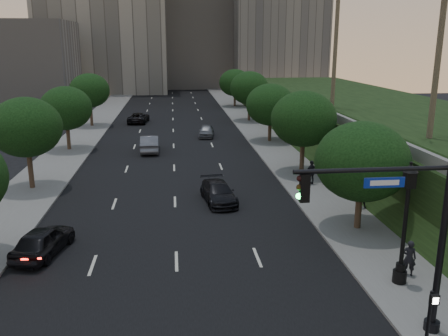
{
  "coord_description": "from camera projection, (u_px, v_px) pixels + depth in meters",
  "views": [
    {
      "loc": [
        0.03,
        -16.29,
        10.31
      ],
      "look_at": [
        2.77,
        9.0,
        3.6
      ],
      "focal_mm": 38.0,
      "sensor_mm": 36.0,
      "label": 1
    }
  ],
  "objects": [
    {
      "name": "tree_right_a",
      "position": [
        362.0,
        161.0,
        26.02
      ],
      "size": [
        5.2,
        5.2,
        6.24
      ],
      "color": "#38281C",
      "rests_on": "ground"
    },
    {
      "name": "sedan_near_left",
      "position": [
        43.0,
        241.0,
        23.7
      ],
      "size": [
        2.69,
        4.64,
        1.48
      ],
      "primitive_type": "imported",
      "rotation": [
        0.0,
        0.0,
        2.91
      ],
      "color": "black",
      "rests_on": "ground"
    },
    {
      "name": "sedan_far_left",
      "position": [
        139.0,
        118.0,
        63.18
      ],
      "size": [
        2.88,
        5.25,
        1.39
      ],
      "primitive_type": "imported",
      "rotation": [
        0.0,
        0.0,
        3.03
      ],
      "color": "black",
      "rests_on": "ground"
    },
    {
      "name": "sedan_near_right",
      "position": [
        218.0,
        193.0,
        31.56
      ],
      "size": [
        2.46,
        4.84,
        1.35
      ],
      "primitive_type": "imported",
      "rotation": [
        0.0,
        0.0,
        0.13
      ],
      "color": "black",
      "rests_on": "ground"
    },
    {
      "name": "office_block_filler",
      "position": [
        19.0,
        63.0,
        81.08
      ],
      "size": [
        18.0,
        16.0,
        14.0
      ],
      "primitive_type": "cube",
      "color": "#9D9890",
      "rests_on": "ground"
    },
    {
      "name": "traffic_signal_mast",
      "position": [
        412.0,
        242.0,
        16.34
      ],
      "size": [
        5.68,
        0.56,
        7.0
      ],
      "color": "black",
      "rests_on": "ground"
    },
    {
      "name": "pedestrian_a",
      "position": [
        409.0,
        258.0,
        21.24
      ],
      "size": [
        0.72,
        0.61,
        1.67
      ],
      "primitive_type": "imported",
      "rotation": [
        0.0,
        0.0,
        2.74
      ],
      "color": "black",
      "rests_on": "sidewalk_right"
    },
    {
      "name": "sidewalk_right",
      "position": [
        275.0,
        147.0,
        48.17
      ],
      "size": [
        4.5,
        140.0,
        0.15
      ],
      "primitive_type": "cube",
      "color": "slate",
      "rests_on": "ground"
    },
    {
      "name": "road_surface",
      "position": [
        174.0,
        150.0,
        47.12
      ],
      "size": [
        16.0,
        140.0,
        0.02
      ],
      "primitive_type": "cube",
      "color": "black",
      "rests_on": "ground"
    },
    {
      "name": "ground",
      "position": [
        178.0,
        319.0,
        18.28
      ],
      "size": [
        160.0,
        160.0,
        0.0
      ],
      "primitive_type": "plane",
      "color": "black",
      "rests_on": "ground"
    },
    {
      "name": "office_block_mid",
      "position": [
        196.0,
        32.0,
        113.64
      ],
      "size": [
        22.0,
        18.0,
        26.0
      ],
      "primitive_type": "cube",
      "color": "#9D9890",
      "rests_on": "ground"
    },
    {
      "name": "parapet_wall",
      "position": [
        314.0,
        107.0,
        45.49
      ],
      "size": [
        0.35,
        90.0,
        0.7
      ],
      "primitive_type": "cube",
      "color": "slate",
      "rests_on": "embankment"
    },
    {
      "name": "sidewalk_left",
      "position": [
        68.0,
        152.0,
        46.04
      ],
      "size": [
        4.5,
        140.0,
        0.15
      ],
      "primitive_type": "cube",
      "color": "slate",
      "rests_on": "ground"
    },
    {
      "name": "office_block_right",
      "position": [
        275.0,
        9.0,
        108.47
      ],
      "size": [
        20.0,
        22.0,
        36.0
      ],
      "primitive_type": "cube",
      "color": "slate",
      "rests_on": "ground"
    },
    {
      "name": "pedestrian_b",
      "position": [
        361.0,
        196.0,
        30.03
      ],
      "size": [
        0.83,
        0.69,
        1.56
      ],
      "primitive_type": "imported",
      "rotation": [
        0.0,
        0.0,
        3.0
      ],
      "color": "black",
      "rests_on": "sidewalk_right"
    },
    {
      "name": "tree_right_c",
      "position": [
        270.0,
        105.0,
        50.05
      ],
      "size": [
        5.2,
        5.2,
        6.24
      ],
      "color": "#38281C",
      "rests_on": "ground"
    },
    {
      "name": "street_lamp",
      "position": [
        404.0,
        229.0,
        20.17
      ],
      "size": [
        0.64,
        0.64,
        5.62
      ],
      "color": "black",
      "rests_on": "ground"
    },
    {
      "name": "tree_left_c",
      "position": [
        66.0,
        108.0,
        45.94
      ],
      "size": [
        5.0,
        5.0,
        6.34
      ],
      "color": "#38281C",
      "rests_on": "ground"
    },
    {
      "name": "embankment",
      "position": [
        396.0,
        130.0,
        46.98
      ],
      "size": [
        18.0,
        90.0,
        4.0
      ],
      "primitive_type": "cube",
      "color": "black",
      "rests_on": "ground"
    },
    {
      "name": "pedestrian_signal",
      "position": [
        430.0,
        318.0,
        15.59
      ],
      "size": [
        0.3,
        0.33,
        2.5
      ],
      "color": "black",
      "rests_on": "ground"
    },
    {
      "name": "office_block_left",
      "position": [
        104.0,
        16.0,
        101.18
      ],
      "size": [
        26.0,
        20.0,
        32.0
      ],
      "primitive_type": "cube",
      "color": "gray",
      "rests_on": "ground"
    },
    {
      "name": "tree_right_e",
      "position": [
        235.0,
        83.0,
        77.93
      ],
      "size": [
        5.2,
        5.2,
        6.24
      ],
      "color": "#38281C",
      "rests_on": "ground"
    },
    {
      "name": "sedan_mid_left",
      "position": [
        150.0,
        144.0,
        46.3
      ],
      "size": [
        1.84,
        4.98,
        1.63
      ],
      "primitive_type": "imported",
      "rotation": [
        0.0,
        0.0,
        3.17
      ],
      "color": "#5B5D64",
      "rests_on": "ground"
    },
    {
      "name": "pedestrian_c",
      "position": [
        312.0,
        172.0,
        35.03
      ],
      "size": [
        1.16,
        0.83,
        1.82
      ],
      "primitive_type": "imported",
      "rotation": [
        0.0,
        0.0,
        3.55
      ],
      "color": "black",
      "rests_on": "sidewalk_right"
    },
    {
      "name": "sedan_far_right",
      "position": [
        206.0,
        131.0,
        53.71
      ],
      "size": [
        2.13,
        4.23,
        1.38
      ],
      "primitive_type": "imported",
      "rotation": [
        0.0,
        0.0,
        -0.13
      ],
      "color": "slate",
      "rests_on": "ground"
    },
    {
      "name": "tree_left_d",
      "position": [
        90.0,
        91.0,
        59.3
      ],
      "size": [
        5.0,
        5.0,
        6.71
      ],
      "color": "#38281C",
      "rests_on": "ground"
    },
    {
      "name": "tree_right_b",
      "position": [
        304.0,
        119.0,
        37.43
      ],
      "size": [
        5.2,
        5.2,
        6.74
      ],
      "color": "#38281C",
      "rests_on": "ground"
    },
    {
      "name": "tree_left_b",
      "position": [
        26.0,
        127.0,
        33.35
      ],
      "size": [
        5.0,
        5.0,
        6.71
      ],
      "color": "#38281C",
      "rests_on": "ground"
    },
    {
      "name": "tree_right_d",
      "position": [
        249.0,
        88.0,
        63.38
      ],
      "size": [
        5.2,
        5.2,
        6.74
      ],
      "color": "#38281C",
      "rests_on": "ground"
    }
  ]
}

